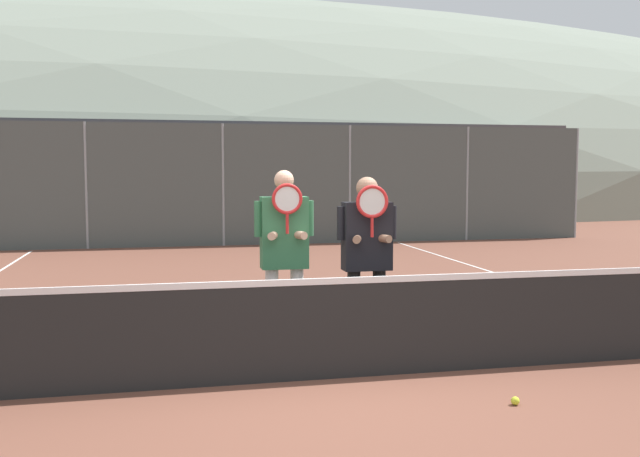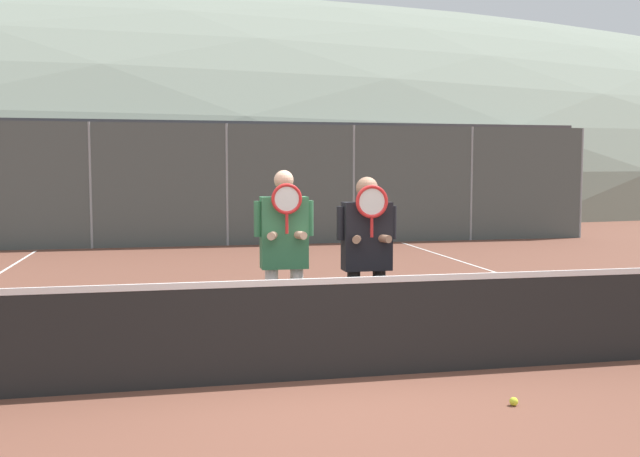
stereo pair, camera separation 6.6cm
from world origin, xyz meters
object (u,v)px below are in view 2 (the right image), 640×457
(player_leftmost, at_px, (284,248))
(tennis_ball_on_court, at_px, (514,401))
(car_far_left, at_px, (43,204))
(car_left_of_center, at_px, (224,200))
(player_center_left, at_px, (367,249))
(car_center, at_px, (384,200))

(player_leftmost, relative_size, tennis_ball_on_court, 27.12)
(car_far_left, relative_size, car_left_of_center, 1.08)
(player_leftmost, xyz_separation_m, car_far_left, (-4.51, 13.85, -0.18))
(car_far_left, height_order, car_left_of_center, car_left_of_center)
(car_far_left, distance_m, tennis_ball_on_court, 16.81)
(player_center_left, bearing_deg, car_center, 72.37)
(player_center_left, distance_m, car_center, 14.33)
(car_center, xyz_separation_m, tennis_ball_on_court, (-3.62, -15.39, -0.91))
(player_leftmost, distance_m, car_center, 14.52)
(player_center_left, xyz_separation_m, car_center, (4.34, 13.65, -0.13))
(player_leftmost, relative_size, player_center_left, 1.04)
(car_center, bearing_deg, car_far_left, 178.37)
(player_leftmost, xyz_separation_m, car_left_of_center, (0.43, 13.90, -0.13))
(player_center_left, relative_size, tennis_ball_on_court, 26.15)
(player_leftmost, distance_m, car_left_of_center, 13.91)
(car_far_left, xyz_separation_m, tennis_ball_on_court, (6.04, -15.67, -0.86))
(tennis_ball_on_court, bearing_deg, car_center, 76.75)
(car_left_of_center, bearing_deg, car_far_left, -179.43)
(player_center_left, bearing_deg, player_leftmost, 174.46)
(player_leftmost, bearing_deg, player_center_left, -5.54)
(player_center_left, bearing_deg, car_left_of_center, 91.60)
(car_far_left, xyz_separation_m, car_left_of_center, (4.94, 0.05, 0.05))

